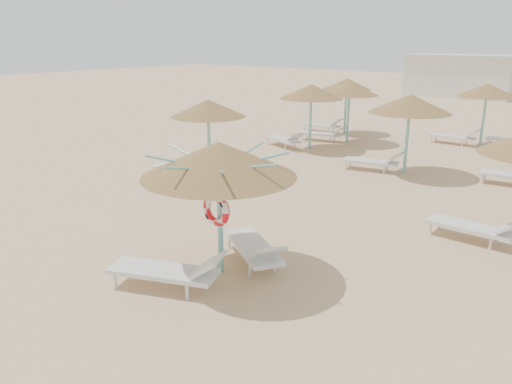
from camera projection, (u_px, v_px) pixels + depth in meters
The scene contains 6 objects.
ground at pixel (228, 264), 10.33m from camera, with size 120.00×120.00×0.00m, color tan.
main_palapa at pixel (219, 160), 9.30m from camera, with size 2.95×2.95×2.65m.
lounger_main_a at pixel (170, 270), 9.18m from camera, with size 2.28×1.43×0.80m.
lounger_main_b at pixel (255, 248), 10.18m from camera, with size 2.17×1.69×0.78m.
palapa_field at pixel (476, 107), 16.30m from camera, with size 19.17×13.97×2.72m.
service_hut at pixel (461, 76), 39.67m from camera, with size 8.40×4.40×3.25m.
Camera 1 is at (6.30, -7.05, 4.47)m, focal length 35.00 mm.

